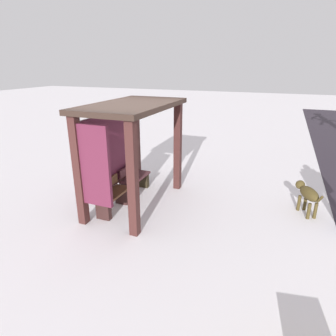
# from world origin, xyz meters

# --- Properties ---
(ground_plane) EXTENTS (60.00, 60.00, 0.00)m
(ground_plane) POSITION_xyz_m (0.00, 0.00, 0.00)
(ground_plane) COLOR silver
(bus_shelter) EXTENTS (2.69, 1.50, 2.32)m
(bus_shelter) POSITION_xyz_m (-0.09, 0.18, 1.63)
(bus_shelter) COLOR #3D1E1C
(bus_shelter) RESTS_ON ground
(bench_left_inside) EXTENTS (0.97, 0.37, 0.71)m
(bench_left_inside) POSITION_xyz_m (-0.53, 0.31, 0.32)
(bench_left_inside) COLOR brown
(bench_left_inside) RESTS_ON ground
(bench_center_inside) EXTENTS (0.97, 0.38, 0.71)m
(bench_center_inside) POSITION_xyz_m (0.53, 0.31, 0.32)
(bench_center_inside) COLOR #50282D
(bench_center_inside) RESTS_ON ground
(dog) EXTENTS (0.82, 0.52, 0.64)m
(dog) POSITION_xyz_m (0.93, -3.67, 0.46)
(dog) COLOR #483B1C
(dog) RESTS_ON ground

